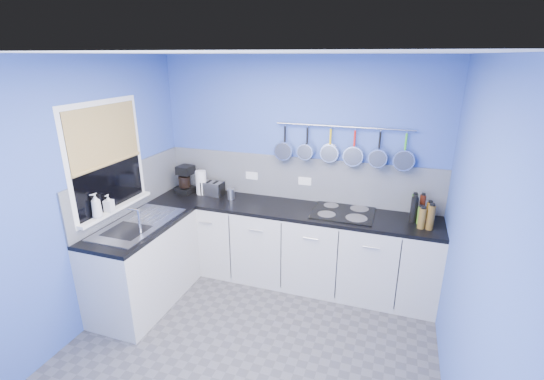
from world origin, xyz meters
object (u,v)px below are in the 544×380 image
Objects in this scene: canister at (231,194)px; hob at (343,212)px; soap_bottle_b at (109,203)px; coffee_maker at (185,179)px; soap_bottle_a at (96,206)px; toaster at (213,188)px; paper_towel at (201,183)px.

canister reaches higher than hob.
soap_bottle_b is 1.38× the size of canister.
hob is at bearing 0.59° from canister.
canister is at bearing 3.35° from coffee_maker.
canister is at bearing -179.41° from hob.
coffee_maker is (0.19, 1.24, -0.10)m from soap_bottle_a.
hob is (2.12, 1.22, -0.26)m from soap_bottle_a.
soap_bottle_a is at bearing -123.88° from canister.
soap_bottle_b reaches higher than toaster.
toaster is at bearing 3.78° from paper_towel.
soap_bottle_b is 1.17m from paper_towel.
paper_towel reaches higher than canister.
coffee_maker is 1.93m from hob.
toaster is (0.35, 0.02, -0.08)m from coffee_maker.
toaster is 1.57m from hob.
hob is (1.72, -0.04, -0.14)m from paper_towel.
soap_bottle_b is at bearing -110.01° from paper_towel.
paper_towel is 0.87× the size of coffee_maker.
soap_bottle_b is at bearing 90.00° from soap_bottle_a.
coffee_maker is at bearing -168.77° from toaster.
canister is (0.81, 1.20, -0.21)m from soap_bottle_a.
soap_bottle_a is at bearing -107.69° from paper_towel.
paper_towel is 0.42m from canister.
paper_towel is at bearing 173.23° from canister.
coffee_maker is at bearing 81.23° from soap_bottle_a.
hob is (1.92, -0.02, -0.16)m from coffee_maker.
soap_bottle_a is 1.92× the size of canister.
soap_bottle_b reaches higher than paper_towel.
soap_bottle_a is at bearing -105.77° from toaster.
soap_bottle_b is 2.38m from hob.
soap_bottle_a reaches higher than toaster.
hob is at bearing -1.17° from paper_towel.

